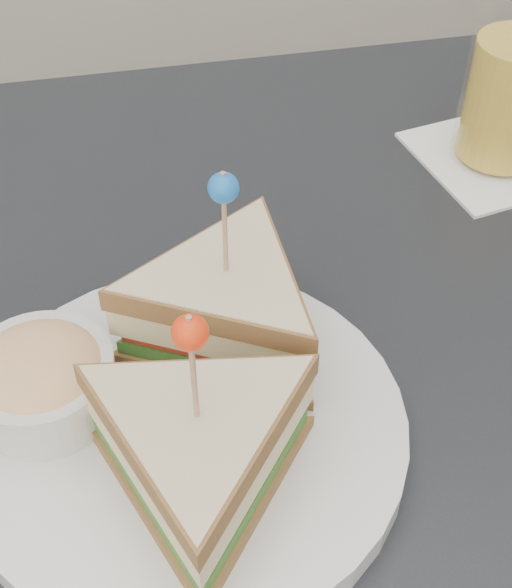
# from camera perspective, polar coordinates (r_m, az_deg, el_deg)

# --- Properties ---
(table) EXTENTS (0.80, 0.80, 0.75)m
(table) POSITION_cam_1_polar(r_m,az_deg,el_deg) (0.61, -0.74, -9.31)
(table) COLOR black
(table) RESTS_ON ground
(plate_meal) EXTENTS (0.34, 0.34, 0.16)m
(plate_meal) POSITION_cam_1_polar(r_m,az_deg,el_deg) (0.48, -4.52, -6.53)
(plate_meal) COLOR silver
(plate_meal) RESTS_ON table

